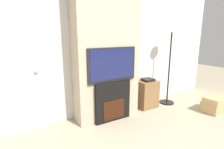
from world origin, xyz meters
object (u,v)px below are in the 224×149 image
at_px(fireplace, 112,101).
at_px(box_stack, 213,105).
at_px(television, 112,65).
at_px(media_stand, 146,93).
at_px(floor_lamp, 170,56).

height_order(fireplace, box_stack, fireplace).
bearing_deg(television, media_stand, 8.86).
bearing_deg(fireplace, box_stack, -21.79).
distance_m(television, floor_lamp, 1.46).
height_order(fireplace, floor_lamp, floor_lamp).
relative_size(floor_lamp, media_stand, 2.65).
bearing_deg(media_stand, fireplace, -171.26).
bearing_deg(box_stack, floor_lamp, 117.39).
bearing_deg(floor_lamp, television, -178.07).
height_order(television, box_stack, television).
xyz_separation_m(fireplace, floor_lamp, (1.46, 0.05, 0.71)).
height_order(floor_lamp, media_stand, floor_lamp).
height_order(box_stack, media_stand, media_stand).
distance_m(floor_lamp, media_stand, 0.95).
relative_size(television, media_stand, 1.46).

